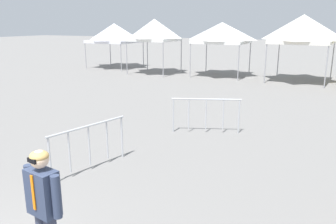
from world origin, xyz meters
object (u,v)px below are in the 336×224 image
Objects in this scene: canopy_tent_right_of_center at (303,29)px; person_foreground at (44,206)px; canopy_tent_behind_right at (114,33)px; canopy_tent_far_left at (222,33)px; canopy_tent_behind_center at (154,30)px; crowd_barrier_by_lift at (206,109)px; crowd_barrier_mid_lot at (89,139)px.

canopy_tent_right_of_center is 18.23m from person_foreground.
canopy_tent_behind_right is 0.99× the size of canopy_tent_far_left.
canopy_tent_right_of_center reaches higher than canopy_tent_behind_right.
canopy_tent_right_of_center is at bearing 86.22° from person_foreground.
canopy_tent_behind_center is 1.99× the size of person_foreground.
crowd_barrier_by_lift and crowd_barrier_mid_lot have the same top height.
canopy_tent_far_left is 4.73m from canopy_tent_right_of_center.
person_foreground is 0.91× the size of crowd_barrier_by_lift.
person_foreground is (3.53, -18.22, -1.65)m from canopy_tent_far_left.
canopy_tent_behind_center is 1.72× the size of crowd_barrier_mid_lot.
crowd_barrier_mid_lot is at bearing -100.83° from canopy_tent_right_of_center.
crowd_barrier_mid_lot is (6.15, -14.41, -2.08)m from canopy_tent_behind_center.
person_foreground reaches higher than crowd_barrier_mid_lot.
canopy_tent_right_of_center reaches higher than person_foreground.
crowd_barrier_by_lift is (7.56, -10.62, -2.08)m from canopy_tent_behind_center.
canopy_tent_right_of_center is 1.90× the size of crowd_barrier_by_lift.
canopy_tent_right_of_center is 1.82× the size of crowd_barrier_mid_lot.
canopy_tent_behind_center is 0.95× the size of canopy_tent_right_of_center.
canopy_tent_behind_right is at bearing 177.03° from canopy_tent_right_of_center.
canopy_tent_behind_right is at bearing 122.63° from person_foreground.
canopy_tent_far_left reaches higher than person_foreground.
canopy_tent_behind_center is at bearing -168.82° from canopy_tent_far_left.
canopy_tent_behind_right is at bearing 161.29° from canopy_tent_behind_center.
canopy_tent_far_left reaches higher than crowd_barrier_mid_lot.
person_foreground is (7.85, -17.36, -1.79)m from canopy_tent_behind_center.
canopy_tent_behind_center reaches higher than crowd_barrier_mid_lot.
crowd_barrier_mid_lot is at bearing 119.97° from person_foreground.
crowd_barrier_mid_lot is (-1.41, -3.79, 0.00)m from crowd_barrier_by_lift.
person_foreground is (-1.19, -18.09, -1.91)m from canopy_tent_right_of_center.
canopy_tent_far_left is at bearing 178.42° from canopy_tent_right_of_center.
person_foreground is at bearing -79.04° from canopy_tent_far_left.
crowd_barrier_mid_lot is (-1.70, 2.95, -0.28)m from person_foreground.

